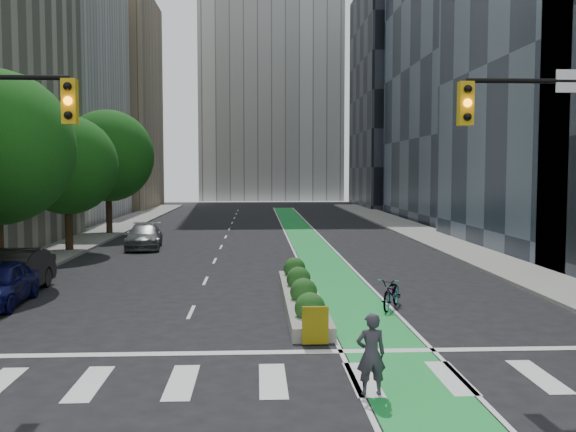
{
  "coord_description": "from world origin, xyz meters",
  "views": [
    {
      "loc": [
        -0.35,
        -14.86,
        4.64
      ],
      "look_at": [
        0.79,
        8.21,
        3.0
      ],
      "focal_mm": 40.0,
      "sensor_mm": 36.0,
      "label": 1
    }
  ],
  "objects": [
    {
      "name": "ground",
      "position": [
        0.0,
        0.0,
        0.0
      ],
      "size": [
        160.0,
        160.0,
        0.0
      ],
      "primitive_type": "plane",
      "color": "black",
      "rests_on": "ground"
    },
    {
      "name": "sidewalk_left",
      "position": [
        -11.8,
        25.0,
        0.07
      ],
      "size": [
        3.6,
        90.0,
        0.15
      ],
      "primitive_type": "cube",
      "color": "gray",
      "rests_on": "ground"
    },
    {
      "name": "sidewalk_right",
      "position": [
        11.8,
        25.0,
        0.07
      ],
      "size": [
        3.6,
        90.0,
        0.15
      ],
      "primitive_type": "cube",
      "color": "gray",
      "rests_on": "ground"
    },
    {
      "name": "bike_lane_paint",
      "position": [
        3.0,
        30.0,
        0.01
      ],
      "size": [
        2.2,
        70.0,
        0.01
      ],
      "primitive_type": "cube",
      "color": "green",
      "rests_on": "ground"
    },
    {
      "name": "building_tan_far",
      "position": [
        -20.0,
        66.0,
        13.0
      ],
      "size": [
        14.0,
        16.0,
        26.0
      ],
      "primitive_type": "cube",
      "color": "tan",
      "rests_on": "ground"
    },
    {
      "name": "building_dark_end",
      "position": [
        20.0,
        68.0,
        14.0
      ],
      "size": [
        14.0,
        18.0,
        28.0
      ],
      "primitive_type": "cube",
      "color": "black",
      "rests_on": "ground"
    },
    {
      "name": "tree_midfar",
      "position": [
        -11.0,
        22.0,
        4.95
      ],
      "size": [
        5.6,
        5.6,
        7.76
      ],
      "color": "black",
      "rests_on": "ground"
    },
    {
      "name": "tree_far",
      "position": [
        -11.0,
        32.0,
        5.69
      ],
      "size": [
        6.6,
        6.6,
        9.0
      ],
      "color": "black",
      "rests_on": "ground"
    },
    {
      "name": "median_planter",
      "position": [
        1.2,
        7.04,
        0.37
      ],
      "size": [
        1.2,
        10.26,
        1.1
      ],
      "color": "gray",
      "rests_on": "ground"
    },
    {
      "name": "bicycle",
      "position": [
        4.2,
        6.26,
        0.53
      ],
      "size": [
        1.49,
        2.13,
        1.06
      ],
      "primitive_type": "imported",
      "rotation": [
        0.0,
        0.0,
        -0.44
      ],
      "color": "gray",
      "rests_on": "ground"
    },
    {
      "name": "cyclist",
      "position": [
        2.0,
        -2.0,
        0.86
      ],
      "size": [
        0.67,
        0.47,
        1.72
      ],
      "primitive_type": "imported",
      "rotation": [
        0.0,
        0.0,
        3.24
      ],
      "color": "#35313B",
      "rests_on": "ground"
    },
    {
      "name": "parked_car_left_mid",
      "position": [
        -9.5,
        9.28,
        0.84
      ],
      "size": [
        1.8,
        5.11,
        1.68
      ],
      "primitive_type": "imported",
      "rotation": [
        0.0,
        0.0,
        -0.0
      ],
      "color": "black",
      "rests_on": "ground"
    },
    {
      "name": "parked_car_left_far",
      "position": [
        -7.04,
        23.58,
        0.72
      ],
      "size": [
        2.48,
        5.14,
        1.44
      ],
      "primitive_type": "imported",
      "rotation": [
        0.0,
        0.0,
        0.09
      ],
      "color": "#545659",
      "rests_on": "ground"
    }
  ]
}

